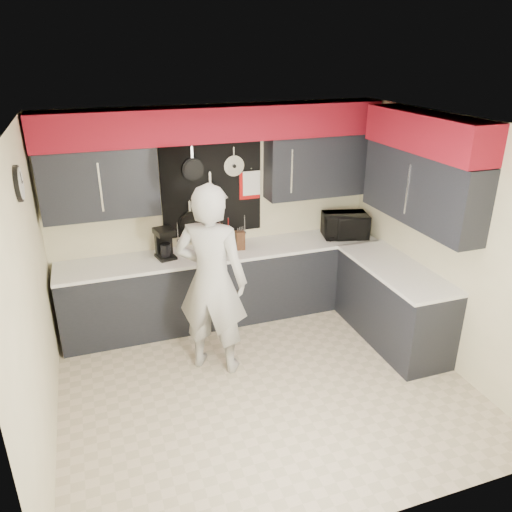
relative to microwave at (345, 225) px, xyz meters
name	(u,v)px	position (x,y,z in m)	size (l,w,h in m)	color
ground	(264,384)	(-1.60, -1.39, -1.07)	(4.00, 4.00, 0.00)	beige
back_wall_assembly	(219,158)	(-1.59, 0.21, 0.94)	(4.00, 0.36, 2.60)	beige
right_wall_assembly	(426,178)	(0.25, -1.13, 0.87)	(0.36, 3.50, 2.60)	beige
left_wall_assembly	(32,298)	(-3.59, -1.38, 0.26)	(0.05, 3.50, 2.60)	beige
base_cabinets	(271,290)	(-1.11, -0.26, -0.62)	(3.95, 2.20, 0.92)	black
microwave	(345,225)	(0.00, 0.00, 0.00)	(0.56, 0.38, 0.31)	black
knife_block	(240,240)	(-1.40, 0.04, -0.04)	(0.10, 0.10, 0.23)	#382411
utensil_crock	(221,244)	(-1.62, 0.09, -0.08)	(0.12, 0.12, 0.15)	white
coffee_maker	(164,242)	(-2.30, 0.09, 0.03)	(0.24, 0.28, 0.36)	black
person	(212,281)	(-1.99, -0.90, -0.06)	(0.74, 0.49, 2.03)	#AEAFAC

